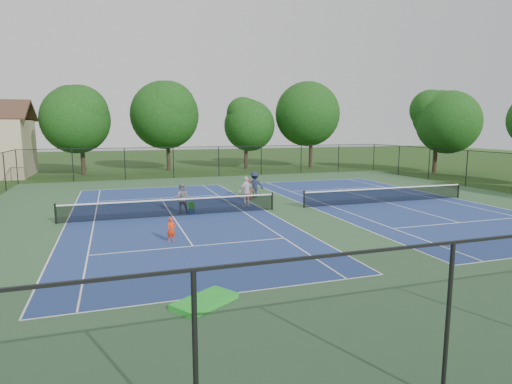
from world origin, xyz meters
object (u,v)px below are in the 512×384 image
object	(u,v)px
bystander_b	(255,185)
ball_hopper	(191,205)
tree_side_e	(437,119)
instructor	(181,198)
bystander_a	(246,192)
bystander_c	(248,189)
tree_back_a	(80,116)
ball_crate	(191,211)
tree_back_b	(167,112)
tree_back_d	(311,111)
child_player	(171,230)
tree_back_c	(246,122)

from	to	relation	value
bystander_b	ball_hopper	size ratio (longest dim) A/B	4.57
tree_side_e	instructor	world-z (taller)	tree_side_e
bystander_a	bystander_c	bearing A→B (deg)	-127.99
instructor	tree_back_a	bearing A→B (deg)	-66.59
tree_side_e	tree_back_a	bearing A→B (deg)	164.48
bystander_c	ball_crate	size ratio (longest dim) A/B	4.08
tree_back_a	tree_back_b	distance (m)	9.24
tree_side_e	instructor	xyz separation A→B (m)	(-29.36, -13.20, -4.93)
bystander_c	tree_side_e	bearing A→B (deg)	-151.23
tree_back_d	instructor	bearing A→B (deg)	-129.85
child_player	ball_crate	bearing A→B (deg)	67.24
bystander_a	bystander_b	distance (m)	3.36
tree_back_b	tree_back_c	bearing A→B (deg)	-6.34
tree_back_d	tree_side_e	distance (m)	14.18
bystander_b	tree_back_b	bearing A→B (deg)	-67.41
tree_back_c	instructor	xyz separation A→B (m)	(-11.36, -24.20, -4.60)
tree_back_d	ball_crate	size ratio (longest dim) A/B	28.03
tree_back_c	bystander_b	bearing A→B (deg)	-105.46
tree_back_b	ball_crate	distance (m)	26.46
child_player	bystander_b	world-z (taller)	bystander_b
tree_back_c	bystander_b	distance (m)	21.77
bystander_a	bystander_b	bearing A→B (deg)	-135.60
tree_back_d	instructor	world-z (taller)	tree_back_d
bystander_c	ball_hopper	bearing A→B (deg)	43.33
tree_back_c	ball_crate	world-z (taller)	tree_back_c
bystander_a	tree_side_e	bearing A→B (deg)	-172.04
bystander_a	instructor	bearing A→B (deg)	-8.85
tree_back_c	ball_crate	distance (m)	27.41
child_player	bystander_a	size ratio (longest dim) A/B	0.57
tree_back_b	tree_side_e	bearing A→B (deg)	-23.96
tree_back_c	instructor	size ratio (longest dim) A/B	4.78
tree_back_b	child_player	distance (m)	32.16
bystander_a	ball_crate	xyz separation A→B (m)	(-3.66, -1.10, -0.80)
bystander_b	tree_side_e	bearing A→B (deg)	-144.29
bystander_b	tree_back_c	bearing A→B (deg)	-91.65
child_player	instructor	size ratio (longest dim) A/B	0.62
tree_back_b	tree_back_c	distance (m)	9.12
tree_back_c	ball_crate	bearing A→B (deg)	-113.83
bystander_b	bystander_c	world-z (taller)	bystander_b
tree_back_a	bystander_a	size ratio (longest dim) A/B	4.78
tree_back_c	instructor	distance (m)	27.13
ball_crate	tree_back_d	bearing A→B (deg)	51.36
bystander_b	tree_back_d	bearing A→B (deg)	-111.21
child_player	bystander_a	bearing A→B (deg)	46.41
ball_crate	instructor	bearing A→B (deg)	141.20
instructor	tree_back_c	bearing A→B (deg)	-107.71
tree_back_d	tree_side_e	xyz separation A→B (m)	(10.00, -10.00, -1.02)
tree_back_d	bystander_b	world-z (taller)	tree_back_d
tree_back_c	ball_hopper	distance (m)	27.35
tree_side_e	instructor	size ratio (longest dim) A/B	5.05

